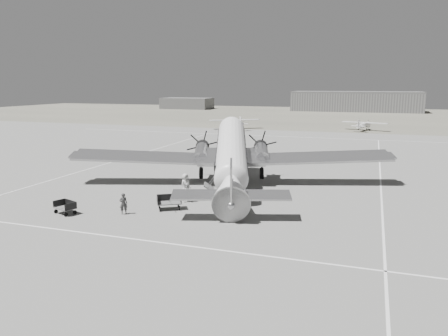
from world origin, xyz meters
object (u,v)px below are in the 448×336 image
Objects in this scene: dc3_airliner at (231,157)px; hangar_main at (356,101)px; shed_secondary at (187,103)px; ground_crew at (123,204)px; baggage_cart_far at (65,207)px; passenger at (185,185)px; light_plane_right at (364,126)px; light_plane_left at (235,124)px; baggage_cart_near at (169,202)px; ramp_agent at (188,193)px.

hangar_main is at bearing 69.56° from dc3_airliner.
ground_crew is at bearing -68.32° from shed_secondary.
ground_crew is (49.59, -124.73, -1.23)m from shed_secondary.
passenger reaches higher than baggage_cart_far.
light_plane_right is 66.42m from ground_crew.
light_plane_left is 1.16× the size of light_plane_right.
light_plane_right is at bearing -86.22° from hangar_main.
hangar_main is 22.67× the size of baggage_cart_near.
light_plane_right is 4.88× the size of baggage_cart_near.
shed_secondary is 129.48m from passenger.
baggage_cart_far is (6.34, -60.72, -0.63)m from light_plane_left.
dc3_airliner is at bearing -105.31° from light_plane_left.
hangar_main is 131.82m from baggage_cart_far.
light_plane_right is at bearing -43.00° from shed_secondary.
light_plane_left is (39.27, -65.28, -0.91)m from shed_secondary.
baggage_cart_far is at bearing 176.78° from baggage_cart_near.
ground_crew is at bearing 176.61° from ramp_agent.
ground_crew is 1.00× the size of ramp_agent.
hangar_main is 119.99m from dc3_airliner.
light_plane_right is 4.76× the size of passenger.
baggage_cart_near is (-2.31, -7.73, -2.31)m from dc3_airliner.
dc3_airliner reaches higher than light_plane_right.
baggage_cart_far is at bearing -90.33° from light_plane_right.
hangar_main is 25.90× the size of baggage_cart_far.
ground_crew is at bearing -178.05° from passenger.
light_plane_right is (4.29, -64.96, -2.36)m from hangar_main.
light_plane_right is at bearing -138.96° from ground_crew.
shed_secondary reaches higher than light_plane_right.
light_plane_left is 6.91× the size of ramp_agent.
dc3_airliner is at bearing -84.71° from light_plane_right.
ground_crew is (-2.53, -2.13, 0.24)m from baggage_cart_near.
light_plane_left is 56.60m from ramp_agent.
hangar_main reaches higher than light_plane_left.
dc3_airliner is at bearing 12.57° from ramp_agent.
dc3_airliner reaches higher than baggage_cart_near.
ground_crew reaches higher than baggage_cart_near.
baggage_cart_near is at bearing -109.68° from light_plane_left.
light_plane_left is at bearing -106.44° from hangar_main.
shed_secondary is 11.75× the size of ground_crew.
shed_secondary is 133.22m from baggage_cart_near.
ramp_agent reaches higher than baggage_cart_near.
light_plane_left is 25.59m from light_plane_right.
hangar_main reaches higher than passenger.
light_plane_right reaches higher than baggage_cart_near.
shed_secondary reaches higher than baggage_cart_near.
baggage_cart_near reaches higher than baggage_cart_far.
shed_secondary is at bearing 129.77° from baggage_cart_far.
light_plane_right is 61.44m from ramp_agent.
shed_secondary is 11.10× the size of baggage_cart_far.
ramp_agent is (13.36, -55.00, -0.33)m from light_plane_left.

